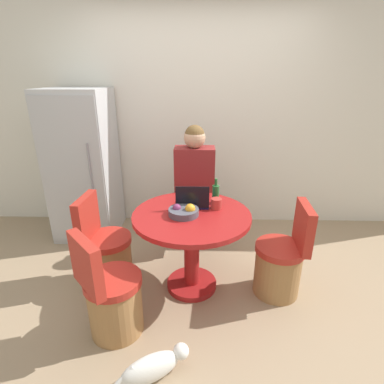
{
  "coord_description": "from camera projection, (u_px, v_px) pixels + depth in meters",
  "views": [
    {
      "loc": [
        0.01,
        -2.08,
        1.8
      ],
      "look_at": [
        -0.05,
        0.23,
        0.88
      ],
      "focal_mm": 28.0,
      "sensor_mm": 36.0,
      "label": 1
    }
  ],
  "objects": [
    {
      "name": "wall_back",
      "position": [
        199.0,
        119.0,
        3.53
      ],
      "size": [
        7.0,
        0.06,
        2.6
      ],
      "color": "silver",
      "rests_on": "ground_plane"
    },
    {
      "name": "person_seated",
      "position": [
        195.0,
        183.0,
        3.11
      ],
      "size": [
        0.4,
        0.37,
        1.35
      ],
      "rotation": [
        0.0,
        0.0,
        3.14
      ],
      "color": "#2D2D38",
      "rests_on": "ground_plane"
    },
    {
      "name": "dining_table",
      "position": [
        192.0,
        235.0,
        2.53
      ],
      "size": [
        0.98,
        0.98,
        0.73
      ],
      "color": "maroon",
      "rests_on": "ground_plane"
    },
    {
      "name": "chair_left_side",
      "position": [
        107.0,
        255.0,
        2.69
      ],
      "size": [
        0.42,
        0.41,
        0.84
      ],
      "rotation": [
        0.0,
        0.0,
        1.5
      ],
      "color": "#9E7042",
      "rests_on": "ground_plane"
    },
    {
      "name": "coffee_cup",
      "position": [
        216.0,
        204.0,
        2.53
      ],
      "size": [
        0.09,
        0.09,
        0.09
      ],
      "color": "#B2332D",
      "rests_on": "dining_table"
    },
    {
      "name": "cat",
      "position": [
        153.0,
        367.0,
        1.87
      ],
      "size": [
        0.47,
        0.31,
        0.19
      ],
      "rotation": [
        0.0,
        0.0,
        0.5
      ],
      "color": "white",
      "rests_on": "ground_plane"
    },
    {
      "name": "chair_right_side",
      "position": [
        280.0,
        264.0,
        2.56
      ],
      "size": [
        0.42,
        0.41,
        0.84
      ],
      "rotation": [
        0.0,
        0.0,
        -1.64
      ],
      "color": "#9E7042",
      "rests_on": "ground_plane"
    },
    {
      "name": "chair_near_left_corner",
      "position": [
        112.0,
        300.0,
        2.15
      ],
      "size": [
        0.48,
        0.48,
        0.84
      ],
      "rotation": [
        0.0,
        0.0,
        2.32
      ],
      "color": "#9E7042",
      "rests_on": "ground_plane"
    },
    {
      "name": "laptop",
      "position": [
        193.0,
        201.0,
        2.58
      ],
      "size": [
        0.28,
        0.22,
        0.21
      ],
      "rotation": [
        0.0,
        0.0,
        3.14
      ],
      "color": "#141947",
      "rests_on": "dining_table"
    },
    {
      "name": "ground_plane",
      "position": [
        197.0,
        296.0,
        2.6
      ],
      "size": [
        12.0,
        12.0,
        0.0
      ],
      "primitive_type": "plane",
      "color": "#9E8466"
    },
    {
      "name": "refrigerator",
      "position": [
        84.0,
        166.0,
        3.38
      ],
      "size": [
        0.67,
        0.68,
        1.66
      ],
      "color": "silver",
      "rests_on": "ground_plane"
    },
    {
      "name": "bottle",
      "position": [
        216.0,
        194.0,
        2.63
      ],
      "size": [
        0.06,
        0.06,
        0.23
      ],
      "color": "#23602D",
      "rests_on": "dining_table"
    },
    {
      "name": "fruit_bowl",
      "position": [
        184.0,
        211.0,
        2.42
      ],
      "size": [
        0.25,
        0.25,
        0.1
      ],
      "color": "#4C4C56",
      "rests_on": "dining_table"
    }
  ]
}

